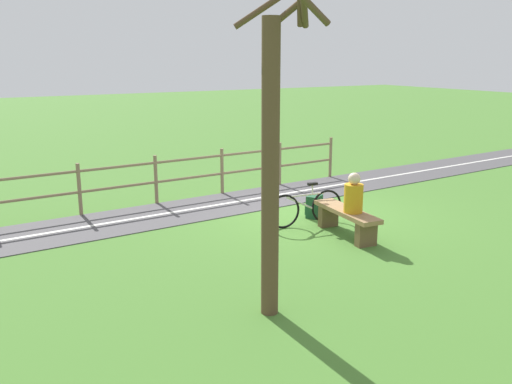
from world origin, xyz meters
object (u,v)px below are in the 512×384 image
at_px(person_seated, 354,195).
at_px(backpack, 314,207).
at_px(bench, 346,218).
at_px(tree_by_path, 273,148).
at_px(bicycle, 306,208).

height_order(person_seated, backpack, person_seated).
bearing_deg(backpack, person_seated, 170.97).
bearing_deg(person_seated, backpack, -2.39).
xyz_separation_m(bench, tree_by_path, (-2.02, 2.92, 1.85)).
distance_m(backpack, tree_by_path, 4.97).
xyz_separation_m(bench, bicycle, (0.91, 0.28, 0.01)).
bearing_deg(bench, backpack, -2.76).
distance_m(person_seated, bicycle, 1.24).
xyz_separation_m(bicycle, backpack, (0.39, -0.50, -0.13)).
xyz_separation_m(bench, person_seated, (-0.20, 0.02, 0.48)).
xyz_separation_m(person_seated, bicycle, (1.11, 0.26, -0.46)).
bearing_deg(backpack, bicycle, 127.94).
relative_size(bicycle, tree_by_path, 0.34).
height_order(bicycle, backpack, bicycle).
bearing_deg(backpack, tree_by_path, 136.64).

